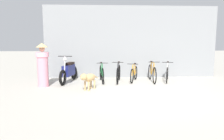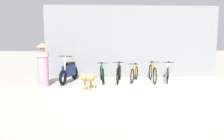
% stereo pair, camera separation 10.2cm
% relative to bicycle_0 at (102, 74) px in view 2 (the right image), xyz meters
% --- Properties ---
extents(ground_plane, '(60.00, 60.00, 0.00)m').
position_rel_bicycle_0_xyz_m(ground_plane, '(1.44, -2.37, -0.35)').
color(ground_plane, '#B7B2A5').
extents(shop_wall_back, '(8.18, 0.20, 3.37)m').
position_rel_bicycle_0_xyz_m(shop_wall_back, '(1.44, 1.19, 1.33)').
color(shop_wall_back, gray).
rests_on(shop_wall_back, ground).
extents(bicycle_0, '(0.46, 1.69, 0.86)m').
position_rel_bicycle_0_xyz_m(bicycle_0, '(0.00, 0.00, 0.00)').
color(bicycle_0, black).
rests_on(bicycle_0, ground).
extents(bicycle_1, '(0.46, 1.66, 0.89)m').
position_rel_bicycle_0_xyz_m(bicycle_1, '(0.71, -0.09, 0.01)').
color(bicycle_1, black).
rests_on(bicycle_1, ground).
extents(bicycle_2, '(0.61, 1.49, 0.80)m').
position_rel_bicycle_0_xyz_m(bicycle_2, '(1.40, 0.02, -0.02)').
color(bicycle_2, black).
rests_on(bicycle_2, ground).
extents(bicycle_3, '(0.46, 1.73, 0.89)m').
position_rel_bicycle_0_xyz_m(bicycle_3, '(2.17, -0.08, 0.02)').
color(bicycle_3, black).
rests_on(bicycle_3, ground).
extents(bicycle_4, '(0.65, 1.66, 0.87)m').
position_rel_bicycle_0_xyz_m(bicycle_4, '(2.87, 0.02, 0.01)').
color(bicycle_4, black).
rests_on(bicycle_4, ground).
extents(motorcycle, '(0.63, 1.97, 1.14)m').
position_rel_bicycle_0_xyz_m(motorcycle, '(-1.39, -0.00, 0.10)').
color(motorcycle, black).
rests_on(motorcycle, ground).
extents(stray_dog, '(0.66, 0.96, 0.64)m').
position_rel_bicycle_0_xyz_m(stray_dog, '(-0.48, -1.57, 0.09)').
color(stray_dog, tan).
rests_on(stray_dog, ground).
extents(person_in_robes, '(0.62, 0.62, 1.67)m').
position_rel_bicycle_0_xyz_m(person_in_robes, '(-2.25, -0.83, 0.51)').
color(person_in_robes, pink).
rests_on(person_in_robes, ground).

